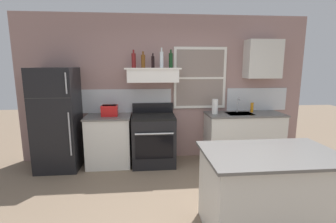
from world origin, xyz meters
The scene contains 17 objects.
back_wall centered at (0.03, 2.23, 1.35)m, with size 5.40×0.11×2.70m.
refrigerator centered at (-1.90, 1.84, 0.88)m, with size 0.70×0.72×1.75m.
counter_left_of_stove centered at (-1.05, 1.90, 0.46)m, with size 0.79×0.63×0.91m.
toaster centered at (-1.02, 1.89, 1.01)m, with size 0.30×0.20×0.19m.
stove_range centered at (-0.25, 1.86, 0.46)m, with size 0.76×0.69×1.09m.
range_hood_shelf centered at (-0.25, 1.96, 1.62)m, with size 0.96×0.52×0.24m.
bottle_red_label_wine centered at (-0.58, 1.99, 1.88)m, with size 0.07×0.07×0.31m.
bottle_amber_wine centered at (-0.41, 1.95, 1.86)m, with size 0.07×0.07×0.28m.
bottle_balsamic_dark centered at (-0.24, 1.99, 1.85)m, with size 0.06×0.06×0.25m.
bottle_clear_tall centered at (-0.09, 1.92, 1.89)m, with size 0.06×0.06×0.34m.
bottle_dark_green_wine centered at (0.07, 1.97, 1.88)m, with size 0.07×0.07×0.32m.
counter_right_with_sink centered at (1.45, 1.90, 0.46)m, with size 1.43×0.63×0.91m.
sink_faucet centered at (1.35, 2.00, 1.08)m, with size 0.03×0.17×0.28m.
paper_towel_roll centered at (0.88, 1.90, 1.04)m, with size 0.11×0.11×0.27m, color white.
dish_soap_bottle centered at (1.63, 2.00, 1.00)m, with size 0.06×0.06×0.18m, color orange.
kitchen_island centered at (0.90, -0.16, 0.46)m, with size 1.40×0.90×0.91m.
upper_cabinet_right centered at (1.80, 2.04, 1.90)m, with size 0.64×0.32×0.70m.
Camera 1 is at (-0.40, -2.51, 1.80)m, focal length 26.71 mm.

